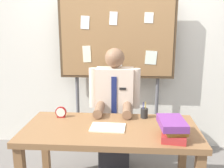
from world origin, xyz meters
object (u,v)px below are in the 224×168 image
at_px(desk, 111,137).
at_px(open_notebook, 108,127).
at_px(book_stack, 173,128).
at_px(person, 115,115).
at_px(pen_holder, 144,113).
at_px(bulletin_board, 117,40).
at_px(desk_clock, 61,113).

distance_m(desk, open_notebook, 0.11).
xyz_separation_m(desk, book_stack, (0.51, -0.18, 0.17)).
xyz_separation_m(person, open_notebook, (-0.02, -0.60, 0.10)).
bearing_deg(person, pen_holder, -46.25).
height_order(desk, pen_holder, pen_holder).
height_order(person, bulletin_board, bulletin_board).
bearing_deg(open_notebook, bulletin_board, 88.75).
bearing_deg(book_stack, pen_holder, 114.95).
relative_size(desk, desk_clock, 14.36).
distance_m(book_stack, desk_clock, 1.08).
xyz_separation_m(desk, bulletin_board, (0.00, 1.02, 0.79)).
relative_size(open_notebook, pen_holder, 1.87).
bearing_deg(desk, person, 90.00).
xyz_separation_m(book_stack, pen_holder, (-0.20, 0.43, -0.03)).
xyz_separation_m(desk_clock, pen_holder, (0.81, 0.04, 0.00)).
bearing_deg(person, book_stack, -56.02).
bearing_deg(desk, book_stack, -19.09).
bearing_deg(desk_clock, bulletin_board, 58.00).
distance_m(person, desk_clock, 0.63).
bearing_deg(pen_holder, open_notebook, -139.78).
distance_m(desk, person, 0.58).
bearing_deg(open_notebook, person, 87.83).
distance_m(open_notebook, pen_holder, 0.43).
relative_size(desk, book_stack, 4.90).
bearing_deg(person, desk_clock, -144.20).
distance_m(desk, book_stack, 0.56).
height_order(book_stack, desk_clock, book_stack).
distance_m(book_stack, open_notebook, 0.56).
relative_size(desk, person, 1.12).
bearing_deg(open_notebook, pen_holder, 40.22).
bearing_deg(pen_holder, desk_clock, -177.06).
height_order(person, desk_clock, person).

